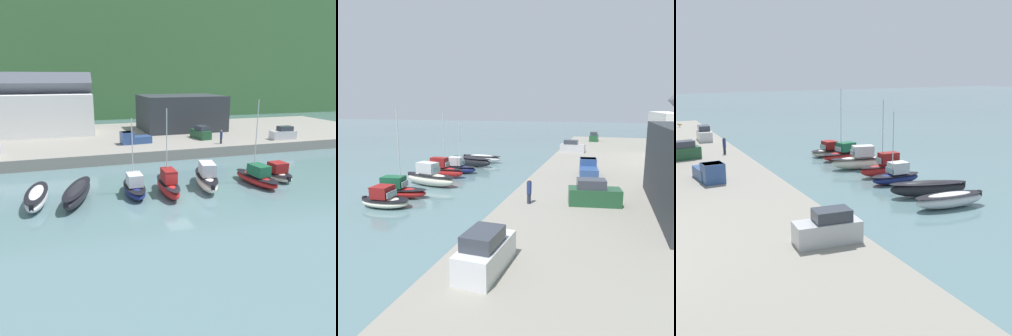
# 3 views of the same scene
# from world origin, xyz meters

# --- Properties ---
(ground_plane) EXTENTS (320.00, 320.00, 0.00)m
(ground_plane) POSITION_xyz_m (0.00, 0.00, 0.00)
(ground_plane) COLOR slate
(moored_boat_0) EXTENTS (2.37, 7.10, 1.39)m
(moored_boat_0) POSITION_xyz_m (-13.10, 3.08, 0.74)
(moored_boat_0) COLOR silver
(moored_boat_0) RESTS_ON ground_plane
(moored_boat_1) EXTENTS (3.98, 7.87, 1.61)m
(moored_boat_1) POSITION_xyz_m (-9.42, 2.73, 0.85)
(moored_boat_1) COLOR black
(moored_boat_1) RESTS_ON ground_plane
(moored_boat_2) EXTENTS (2.04, 5.70, 7.76)m
(moored_boat_2) POSITION_xyz_m (-3.83, 2.85, 0.85)
(moored_boat_2) COLOR navy
(moored_boat_2) RESTS_ON ground_plane
(moored_boat_3) EXTENTS (1.91, 6.50, 8.68)m
(moored_boat_3) POSITION_xyz_m (-0.49, 2.07, 1.01)
(moored_boat_3) COLOR red
(moored_boat_3) RESTS_ON ground_plane
(moored_boat_4) EXTENTS (3.51, 7.50, 2.85)m
(moored_boat_4) POSITION_xyz_m (4.12, 2.93, 1.06)
(moored_boat_4) COLOR white
(moored_boat_4) RESTS_ON ground_plane
(moored_boat_5) EXTENTS (3.12, 6.83, 9.34)m
(moored_boat_5) POSITION_xyz_m (9.96, 2.27, 0.84)
(moored_boat_5) COLOR red
(moored_boat_5) RESTS_ON ground_plane
(moored_boat_6) EXTENTS (2.76, 5.06, 2.09)m
(moored_boat_6) POSITION_xyz_m (13.14, 3.22, 0.73)
(moored_boat_6) COLOR white
(moored_boat_6) RESTS_ON ground_plane
(parked_car_0) EXTENTS (2.40, 4.42, 2.16)m
(parked_car_0) POSITION_xyz_m (11.69, 22.57, 2.47)
(parked_car_0) COLOR #1E4C2D
(parked_car_0) RESTS_ON quay_promenade
(parked_car_2) EXTENTS (4.28, 1.99, 2.16)m
(parked_car_2) POSITION_xyz_m (24.56, 17.85, 2.47)
(parked_car_2) COLOR silver
(parked_car_2) RESTS_ON quay_promenade
(parked_car_3) EXTENTS (2.11, 4.32, 2.16)m
(parked_car_3) POSITION_xyz_m (-19.48, 17.74, 2.47)
(parked_car_3) COLOR #B7B7BC
(parked_car_3) RESTS_ON quay_promenade
(pickup_truck_0) EXTENTS (4.90, 2.42, 1.90)m
(pickup_truck_0) POSITION_xyz_m (-0.14, 21.51, 2.37)
(pickup_truck_0) COLOR #2D4C84
(pickup_truck_0) RESTS_ON quay_promenade
(person_on_quay) EXTENTS (0.40, 0.40, 2.14)m
(person_on_quay) POSITION_xyz_m (12.92, 17.39, 2.65)
(person_on_quay) COLOR #232838
(person_on_quay) RESTS_ON quay_promenade
(dog_on_quay) EXTENTS (0.64, 0.85, 0.68)m
(dog_on_quay) POSITION_xyz_m (41.28, 19.29, 2.01)
(dog_on_quay) COLOR tan
(dog_on_quay) RESTS_ON quay_promenade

